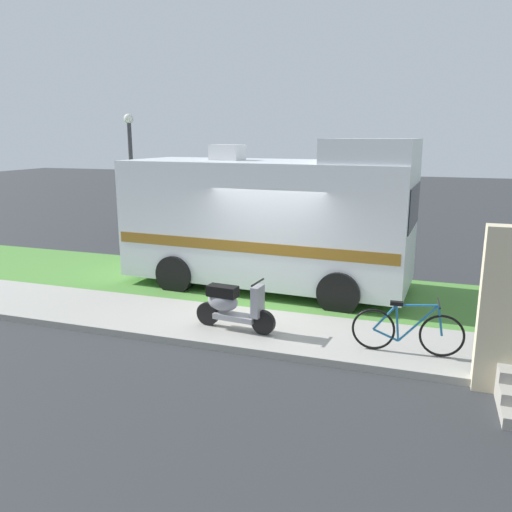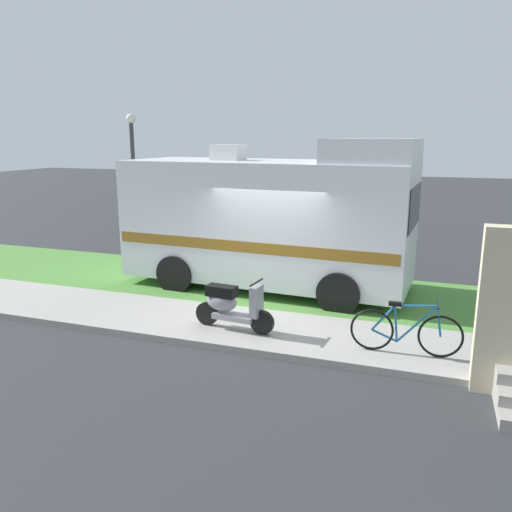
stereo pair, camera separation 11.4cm
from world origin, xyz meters
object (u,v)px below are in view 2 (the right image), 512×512
Objects in this scene: bicycle at (406,331)px; street_lamp_post at (134,171)px; scooter at (231,305)px; motorhome_rv at (271,219)px; pickup_truck_far at (235,205)px; pickup_truck_near at (223,217)px.

street_lamp_post is (-8.23, 5.13, 2.05)m from bicycle.
motorhome_rv is at bearing 94.03° from scooter.
scooter is 0.27× the size of pickup_truck_far.
pickup_truck_far is (-7.09, 10.42, 0.44)m from bicycle.
pickup_truck_far is (-4.02, 10.33, 0.37)m from scooter.
bicycle is 0.30× the size of pickup_truck_near.
bicycle is (3.08, -0.08, -0.07)m from scooter.
scooter is at bearing -65.98° from pickup_truck_near.
bicycle is at bearing -55.74° from pickup_truck_far.
motorhome_rv is at bearing -54.66° from pickup_truck_near.
pickup_truck_near is at bearing 52.30° from street_lamp_post.
pickup_truck_far is at bearing 111.24° from scooter.
pickup_truck_far is 1.38× the size of street_lamp_post.
pickup_truck_far reaches higher than scooter.
pickup_truck_far is at bearing 117.60° from motorhome_rv.
motorhome_rv is 3.80× the size of bicycle.
motorhome_rv is at bearing 136.31° from bicycle.
scooter is 0.89× the size of bicycle.
scooter is 3.08m from bicycle.
motorhome_rv is 1.16× the size of pickup_truck_far.
pickup_truck_far is at bearing 124.26° from bicycle.
scooter is 0.27× the size of pickup_truck_near.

